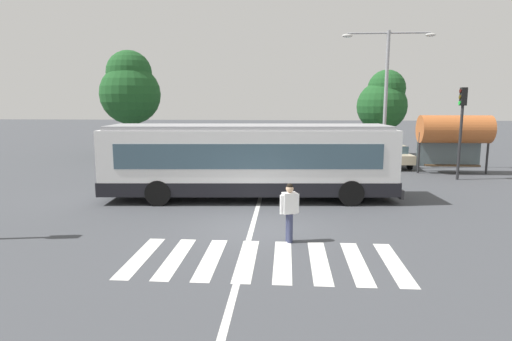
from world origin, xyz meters
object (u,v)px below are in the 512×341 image
Objects in this scene: traffic_light_far_corner at (462,118)px; background_tree_left at (130,88)px; pedestrian_crossing_street at (289,209)px; parked_car_white at (302,152)px; parked_car_teal at (340,152)px; bus_stop_shelter at (455,130)px; parked_car_charcoal at (258,153)px; city_transit_bus at (249,161)px; twin_arm_street_lamp at (386,83)px; parked_car_black at (216,153)px; background_tree_right at (383,101)px; parked_car_champagne at (389,154)px.

traffic_light_far_corner is 22.48m from background_tree_left.
pedestrian_crossing_street reaches higher than parked_car_white.
bus_stop_shelter is at bearing -28.14° from parked_car_teal.
background_tree_left is (-9.87, 4.41, 4.21)m from parked_car_charcoal.
parked_car_charcoal is 0.98× the size of traffic_light_far_corner.
city_transit_bus is 11.69m from traffic_light_far_corner.
traffic_light_far_corner is 0.59× the size of twin_arm_street_lamp.
parked_car_teal is at bearing 151.86° from bus_stop_shelter.
bus_stop_shelter is at bearing -18.68° from background_tree_left.
parked_car_teal is (3.36, 15.71, -0.20)m from pedestrian_crossing_street.
parked_car_black is 1.02× the size of parked_car_white.
background_tree_right reaches higher than traffic_light_far_corner.
background_tree_right is at bearing 107.71° from bus_stop_shelter.
parked_car_black and parked_car_champagne have the same top height.
parked_car_white is at bearing 9.03° from parked_car_charcoal.
traffic_light_far_corner is at bearing -102.78° from bus_stop_shelter.
parked_car_black and parked_car_teal have the same top height.
parked_car_charcoal is 0.74× the size of background_tree_right.
pedestrian_crossing_street reaches higher than parked_car_teal.
parked_car_teal is at bearing 169.29° from parked_car_champagne.
traffic_light_far_corner is at bearing -78.50° from background_tree_right.
parked_car_teal is at bearing 4.53° from parked_car_black.
city_transit_bus is at bearing -146.41° from bus_stop_shelter.
background_tree_left is at bearing 162.58° from parked_car_white.
city_transit_bus is 17.81m from background_tree_left.
background_tree_left is (-11.75, 19.67, 4.01)m from pedestrian_crossing_street.
parked_car_charcoal is 1.20× the size of bus_stop_shelter.
city_transit_bus is 13.00m from bus_stop_shelter.
pedestrian_crossing_street is at bearing -93.28° from parked_car_white.
bus_stop_shelter reaches higher than parked_car_champagne.
parked_car_black is 0.99× the size of traffic_light_far_corner.
twin_arm_street_lamp reaches higher than background_tree_left.
parked_car_black is (-2.96, 9.66, -0.82)m from city_transit_bus.
bus_stop_shelter is at bearing 33.59° from city_transit_bus.
background_tree_right is at bearing 59.88° from city_transit_bus.
parked_car_black is at bearing -32.58° from background_tree_left.
pedestrian_crossing_street is 23.26m from background_tree_left.
parked_car_teal is 16.18m from background_tree_left.
bus_stop_shelter is (2.87, -2.56, 1.65)m from parked_car_champagne.
parked_car_charcoal is at bearing -175.07° from parked_car_teal.
traffic_light_far_corner is 2.16m from bus_stop_shelter.
parked_car_champagne is 4.19m from bus_stop_shelter.
parked_car_charcoal is (-1.89, 15.25, -0.20)m from pedestrian_crossing_street.
parked_car_champagne is 19.09m from background_tree_left.
parked_car_champagne is at bearing 118.08° from traffic_light_far_corner.
pedestrian_crossing_street is 0.37× the size of parked_car_charcoal.
traffic_light_far_corner is 1.22× the size of bus_stop_shelter.
pedestrian_crossing_street is 15.37m from parked_car_charcoal.
parked_car_charcoal is 11.60m from background_tree_left.
pedestrian_crossing_street is 13.91m from traffic_light_far_corner.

